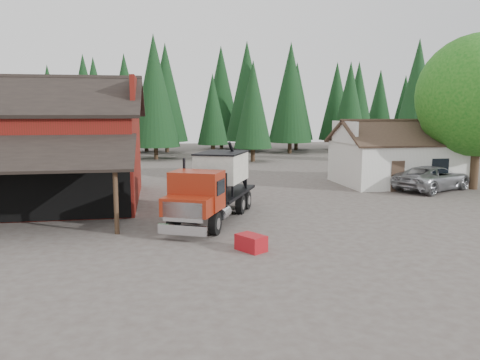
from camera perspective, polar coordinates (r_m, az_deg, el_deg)
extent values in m
plane|color=#4C413B|center=(18.94, 2.01, -7.42)|extent=(120.00, 120.00, 0.00)
cube|color=maroon|center=(28.86, -24.40, 2.33)|extent=(12.00, 10.00, 5.00)
cube|color=black|center=(26.34, -26.21, 9.35)|extent=(12.80, 5.53, 2.35)
cube|color=black|center=(31.18, -23.65, 9.21)|extent=(12.80, 5.53, 2.35)
cube|color=maroon|center=(27.87, -12.63, 9.89)|extent=(0.25, 7.00, 2.00)
cylinder|color=#382619|center=(20.35, -14.88, -2.54)|extent=(0.20, 0.20, 2.80)
cube|color=silver|center=(35.30, 18.51, 1.96)|extent=(8.00, 6.00, 3.00)
cube|color=#38281E|center=(33.83, 19.89, 5.46)|extent=(8.60, 3.42, 1.80)
cube|color=#38281E|center=(36.47, 17.55, 5.74)|extent=(8.60, 3.42, 1.80)
cube|color=silver|center=(33.41, 12.62, 5.73)|extent=(0.20, 4.20, 1.50)
cube|color=silver|center=(37.22, 24.12, 5.45)|extent=(0.20, 4.20, 1.50)
cube|color=#38281E|center=(32.01, 18.67, 0.44)|extent=(0.90, 0.06, 2.00)
cube|color=black|center=(33.48, 23.23, 1.57)|extent=(1.20, 0.06, 1.00)
cylinder|color=#382619|center=(34.93, 26.65, 1.61)|extent=(0.60, 0.60, 3.20)
sphere|color=#145B15|center=(34.77, 27.15, 9.16)|extent=(8.00, 8.00, 8.00)
sphere|color=#145B15|center=(34.70, 24.62, 7.33)|extent=(4.40, 4.40, 4.40)
cylinder|color=#382619|center=(49.01, 1.58, 3.21)|extent=(0.44, 0.44, 1.60)
cone|color=#11331A|center=(48.83, 1.61, 9.19)|extent=(3.96, 3.96, 9.00)
cylinder|color=#382619|center=(51.05, 20.44, 2.90)|extent=(0.44, 0.44, 1.60)
cone|color=#11331A|center=(50.90, 20.79, 9.75)|extent=(4.84, 4.84, 11.00)
cylinder|color=#382619|center=(52.01, -10.20, 3.38)|extent=(0.44, 0.44, 1.60)
cone|color=#11331A|center=(51.88, -10.39, 10.66)|extent=(5.28, 5.28, 12.00)
cylinder|color=black|center=(20.35, -8.07, -4.97)|extent=(0.69, 1.01, 0.97)
cylinder|color=black|center=(19.72, -3.08, -5.33)|extent=(0.69, 1.01, 0.97)
cylinder|color=black|center=(24.23, -4.19, -2.78)|extent=(0.69, 1.01, 0.97)
cylinder|color=black|center=(23.70, 0.06, -3.00)|extent=(0.69, 1.01, 0.97)
cylinder|color=black|center=(25.38, -3.29, -2.26)|extent=(0.69, 1.01, 0.97)
cylinder|color=black|center=(24.87, 0.78, -2.46)|extent=(0.69, 1.01, 0.97)
cube|color=black|center=(22.55, -3.13, -2.68)|extent=(4.06, 7.30, 0.35)
cube|color=silver|center=(18.78, -7.07, -6.08)|extent=(1.91, 0.99, 0.40)
cube|color=silver|center=(18.70, -7.01, -3.91)|extent=(1.56, 0.78, 0.79)
cube|color=maroon|center=(19.15, -6.43, -3.21)|extent=(2.28, 1.87, 0.75)
cube|color=maroon|center=(20.12, -5.28, -1.23)|extent=(2.55, 2.25, 1.63)
cube|color=black|center=(19.43, -6.00, -0.79)|extent=(1.71, 0.84, 0.79)
cylinder|color=black|center=(21.10, -6.81, 0.52)|extent=(0.16, 0.16, 1.59)
cube|color=black|center=(20.95, -4.45, -0.96)|extent=(2.01, 1.00, 1.41)
cube|color=black|center=(23.67, -2.22, -1.57)|extent=(4.19, 5.59, 0.14)
cube|color=beige|center=(23.48, -2.24, 1.58)|extent=(3.06, 3.50, 1.41)
cone|color=beige|center=(23.60, -2.23, -0.55)|extent=(2.58, 2.58, 0.62)
cube|color=black|center=(23.41, -2.25, 3.34)|extent=(3.18, 3.61, 0.07)
cylinder|color=black|center=(24.53, -0.21, 1.66)|extent=(1.37, 1.60, 2.69)
cube|color=maroon|center=(25.79, -1.98, -0.20)|extent=(0.78, 0.86, 0.40)
cylinder|color=silver|center=(20.54, -2.02, -4.01)|extent=(0.82, 1.01, 0.49)
imported|color=#9FA0A6|center=(33.32, 22.42, 0.23)|extent=(6.50, 5.12, 1.64)
cube|color=maroon|center=(17.56, 1.36, -7.65)|extent=(1.18, 1.30, 0.60)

